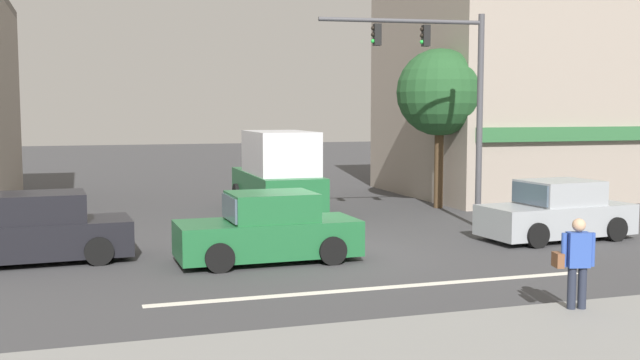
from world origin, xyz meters
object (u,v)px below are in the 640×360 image
object	(u,v)px
traffic_light_mast	(448,84)
box_truck_crossing_center	(278,176)
sedan_waiting_far	(268,230)
street_tree	(440,93)
sedan_crossing_rightbound	(38,231)
pedestrian_foreground_with_bag	(576,262)
sedan_approaching_near	(557,213)

from	to	relation	value
traffic_light_mast	box_truck_crossing_center	distance (m)	6.67
traffic_light_mast	sedan_waiting_far	distance (m)	7.74
street_tree	sedan_crossing_rightbound	world-z (taller)	street_tree
box_truck_crossing_center	sedan_waiting_far	distance (m)	8.03
street_tree	pedestrian_foreground_with_bag	size ratio (longest dim) A/B	3.34
sedan_approaching_near	box_truck_crossing_center	bearing A→B (deg)	128.76
traffic_light_mast	box_truck_crossing_center	bearing A→B (deg)	130.94
box_truck_crossing_center	pedestrian_foreground_with_bag	size ratio (longest dim) A/B	3.37
traffic_light_mast	pedestrian_foreground_with_bag	distance (m)	10.13
sedan_crossing_rightbound	traffic_light_mast	bearing A→B (deg)	8.58
street_tree	sedan_approaching_near	xyz separation A→B (m)	(0.04, -6.82, -3.32)
sedan_crossing_rightbound	sedan_waiting_far	size ratio (longest dim) A/B	1.01
box_truck_crossing_center	sedan_approaching_near	world-z (taller)	box_truck_crossing_center
sedan_waiting_far	sedan_approaching_near	bearing A→B (deg)	3.46
traffic_light_mast	sedan_approaching_near	xyz separation A→B (m)	(1.86, -2.68, -3.46)
sedan_approaching_near	sedan_waiting_far	size ratio (longest dim) A/B	1.02
street_tree	box_truck_crossing_center	distance (m)	6.40
sedan_approaching_near	sedan_waiting_far	xyz separation A→B (m)	(-8.02, -0.48, 0.00)
sedan_approaching_near	pedestrian_foreground_with_bag	size ratio (longest dim) A/B	2.53
sedan_waiting_far	pedestrian_foreground_with_bag	xyz separation A→B (m)	(3.70, -6.12, 0.24)
street_tree	sedan_crossing_rightbound	distance (m)	14.59
box_truck_crossing_center	sedan_crossing_rightbound	bearing A→B (deg)	-139.29
traffic_light_mast	sedan_waiting_far	xyz separation A→B (m)	(-6.15, -3.17, -3.46)
sedan_waiting_far	box_truck_crossing_center	bearing A→B (deg)	73.85
box_truck_crossing_center	sedan_approaching_near	bearing A→B (deg)	-51.24
sedan_crossing_rightbound	street_tree	bearing A→B (deg)	24.16
sedan_waiting_far	pedestrian_foreground_with_bag	world-z (taller)	pedestrian_foreground_with_bag
pedestrian_foreground_with_bag	sedan_waiting_far	bearing A→B (deg)	121.19
sedan_crossing_rightbound	pedestrian_foreground_with_bag	xyz separation A→B (m)	(8.69, -7.61, 0.24)
sedan_approaching_near	sedan_waiting_far	world-z (taller)	same
traffic_light_mast	sedan_approaching_near	size ratio (longest dim) A/B	1.47
traffic_light_mast	sedan_approaching_near	bearing A→B (deg)	-55.24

